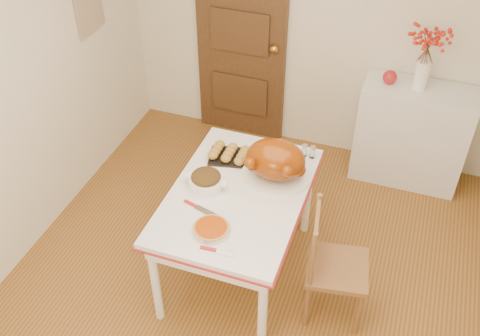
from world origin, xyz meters
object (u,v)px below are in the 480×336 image
at_px(sideboard, 411,135).
at_px(pumpkin_pie, 211,228).
at_px(chair_oak, 338,266).
at_px(turkey_platter, 276,161).
at_px(kitchen_table, 238,233).

xyz_separation_m(sideboard, pumpkin_pie, (-1.09, -1.95, 0.36)).
relative_size(chair_oak, pumpkin_pie, 3.83).
bearing_deg(chair_oak, pumpkin_pie, 100.51).
relative_size(sideboard, pumpkin_pie, 3.86).
distance_m(sideboard, chair_oak, 1.69).
xyz_separation_m(chair_oak, pumpkin_pie, (-0.79, -0.28, 0.36)).
height_order(chair_oak, turkey_platter, turkey_platter).
distance_m(kitchen_table, turkey_platter, 0.63).
relative_size(sideboard, chair_oak, 1.01).
relative_size(kitchen_table, pumpkin_pie, 5.54).
bearing_deg(chair_oak, kitchen_table, 72.56).
bearing_deg(pumpkin_pie, chair_oak, 19.61).
height_order(sideboard, kitchen_table, sideboard).
xyz_separation_m(kitchen_table, turkey_platter, (0.19, 0.23, 0.55)).
bearing_deg(pumpkin_pie, turkey_platter, 69.59).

